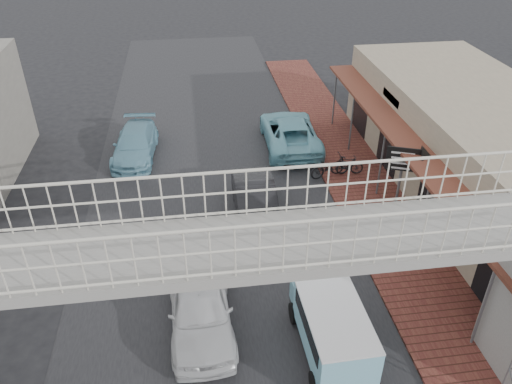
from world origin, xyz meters
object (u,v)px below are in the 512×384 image
object	(u,v)px
motorcycle_far	(347,165)
angkot_curb	(290,132)
angkot_far	(135,144)
white_hatchback	(200,305)
dark_sedan	(256,202)
angkot_van	(332,325)
motorcycle_near	(330,167)
arrow_sign	(426,163)

from	to	relation	value
motorcycle_far	angkot_curb	bearing A→B (deg)	38.15
angkot_curb	motorcycle_far	size ratio (longest dim) A/B	3.71
angkot_curb	angkot_far	world-z (taller)	angkot_curb
angkot_curb	white_hatchback	bearing A→B (deg)	67.71
dark_sedan	angkot_far	size ratio (longest dim) A/B	0.98
dark_sedan	motorcycle_far	xyz separation A→B (m)	(4.47, 2.63, -0.19)
angkot_van	motorcycle_near	size ratio (longest dim) A/B	1.90
angkot_van	motorcycle_far	bearing A→B (deg)	69.41
angkot_van	angkot_curb	bearing A→B (deg)	82.57
angkot_curb	angkot_van	bearing A→B (deg)	85.35
white_hatchback	angkot_far	size ratio (longest dim) A/B	1.01
dark_sedan	motorcycle_far	size ratio (longest dim) A/B	3.02
angkot_van	motorcycle_far	xyz separation A→B (m)	(3.32, 9.45, -0.57)
white_hatchback	angkot_van	xyz separation A→B (m)	(3.53, -1.58, 0.34)
white_hatchback	motorcycle_far	size ratio (longest dim) A/B	3.11
angkot_curb	arrow_sign	size ratio (longest dim) A/B	1.72
angkot_curb	motorcycle_far	xyz separation A→B (m)	(1.94, -3.22, -0.22)
white_hatchback	angkot_far	world-z (taller)	white_hatchback
angkot_curb	motorcycle_far	distance (m)	3.77
angkot_far	motorcycle_far	distance (m)	9.94
white_hatchback	motorcycle_far	bearing A→B (deg)	47.65
angkot_far	arrow_sign	xyz separation A→B (m)	(10.99, -6.97, 2.00)
dark_sedan	angkot_curb	bearing A→B (deg)	67.14
white_hatchback	dark_sedan	distance (m)	5.76
motorcycle_far	arrow_sign	xyz separation A→B (m)	(1.56, -3.82, 2.12)
motorcycle_far	angkot_far	bearing A→B (deg)	78.55
white_hatchback	arrow_sign	world-z (taller)	arrow_sign
motorcycle_near	arrow_sign	bearing A→B (deg)	-160.85
dark_sedan	angkot_van	bearing A→B (deg)	-79.96
arrow_sign	dark_sedan	bearing A→B (deg)	-169.17
motorcycle_far	white_hatchback	bearing A→B (deg)	146.02
angkot_curb	motorcycle_near	bearing A→B (deg)	110.46
angkot_far	angkot_van	bearing A→B (deg)	-59.74
dark_sedan	motorcycle_far	world-z (taller)	dark_sedan
motorcycle_near	arrow_sign	world-z (taller)	arrow_sign
angkot_far	dark_sedan	bearing A→B (deg)	-44.96
angkot_far	motorcycle_far	size ratio (longest dim) A/B	3.09
angkot_curb	angkot_far	bearing A→B (deg)	2.11
angkot_curb	motorcycle_near	distance (m)	3.54
dark_sedan	angkot_curb	distance (m)	6.37
angkot_van	motorcycle_far	size ratio (longest dim) A/B	2.46
angkot_van	motorcycle_near	distance (m)	9.68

